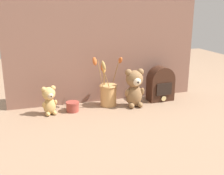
% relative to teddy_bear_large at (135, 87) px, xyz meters
% --- Properties ---
extents(ground_plane, '(4.00, 4.00, 0.00)m').
position_rel_teddy_bear_large_xyz_m(ground_plane, '(-0.14, 0.01, -0.13)').
color(ground_plane, '#8E7056').
extents(backdrop_wall, '(1.29, 0.02, 0.76)m').
position_rel_teddy_bear_large_xyz_m(backdrop_wall, '(-0.14, 0.18, 0.25)').
color(backdrop_wall, '#845B4C').
rests_on(backdrop_wall, ground).
extents(teddy_bear_large, '(0.13, 0.13, 0.25)m').
position_rel_teddy_bear_large_xyz_m(teddy_bear_large, '(0.00, 0.00, 0.00)').
color(teddy_bear_large, olive).
rests_on(teddy_bear_large, ground).
extents(teddy_bear_medium, '(0.10, 0.09, 0.18)m').
position_rel_teddy_bear_large_xyz_m(teddy_bear_medium, '(-0.54, 0.02, -0.04)').
color(teddy_bear_medium, tan).
rests_on(teddy_bear_medium, ground).
extents(flower_vase, '(0.21, 0.13, 0.33)m').
position_rel_teddy_bear_large_xyz_m(flower_vase, '(-0.16, 0.07, -0.04)').
color(flower_vase, tan).
rests_on(flower_vase, ground).
extents(vintage_radio, '(0.18, 0.10, 0.24)m').
position_rel_teddy_bear_large_xyz_m(vintage_radio, '(0.22, 0.06, -0.02)').
color(vintage_radio, '#381E14').
rests_on(vintage_radio, ground).
extents(decorative_tin_tall, '(0.08, 0.08, 0.06)m').
position_rel_teddy_bear_large_xyz_m(decorative_tin_tall, '(-0.40, 0.03, -0.10)').
color(decorative_tin_tall, '#993D33').
rests_on(decorative_tin_tall, ground).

